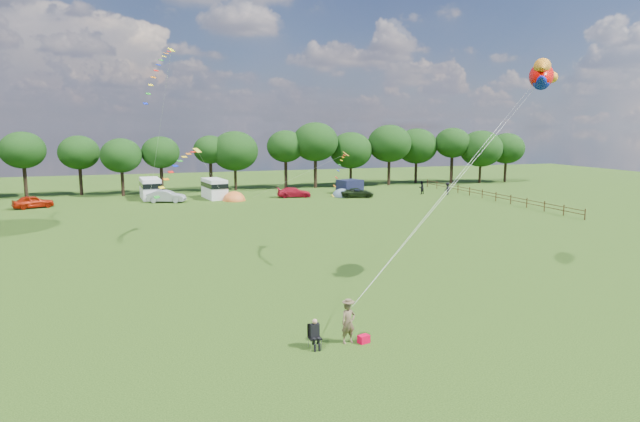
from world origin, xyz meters
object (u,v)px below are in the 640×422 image
object	(u,v)px
campervan_c	(214,188)
walker_a	(421,188)
walker_b	(447,189)
tent_orange	(234,200)
car_a	(33,202)
car_b	(166,196)
fish_kite	(541,75)
car_c	(294,192)
kite_flyer	(348,323)
campervan_b	(150,188)
camp_chair	(314,330)
car_d	(357,193)
tent_greyblue	(342,196)

from	to	relation	value
campervan_c	walker_a	bearing A→B (deg)	-108.05
walker_b	tent_orange	bearing A→B (deg)	-33.89
car_a	car_b	xyz separation A→B (m)	(15.24, 0.23, 0.02)
campervan_c	fish_kite	bearing A→B (deg)	-172.97
car_b	car_c	size ratio (longest dim) A/B	0.99
kite_flyer	campervan_b	bearing A→B (deg)	89.32
car_a	camp_chair	bearing A→B (deg)	-179.03
tent_orange	kite_flyer	distance (m)	48.29
car_b	tent_orange	distance (m)	8.59
car_d	campervan_b	size ratio (longest dim) A/B	0.79
tent_orange	car_b	bearing A→B (deg)	173.94
tent_greyblue	walker_a	size ratio (longest dim) A/B	1.66
car_c	camp_chair	size ratio (longest dim) A/B	3.36
car_c	walker_b	xyz separation A→B (m)	(21.36, -4.20, 0.23)
tent_greyblue	walker_b	distance (m)	15.11
car_b	fish_kite	world-z (taller)	fish_kite
car_d	walker_a	distance (m)	10.04
car_a	camp_chair	distance (m)	52.83
tent_orange	kite_flyer	xyz separation A→B (m)	(-2.30, -48.22, 0.92)
car_b	car_d	distance (m)	25.22
tent_greyblue	walker_b	world-z (taller)	walker_b
car_d	tent_orange	world-z (taller)	car_d
camp_chair	walker_b	size ratio (longest dim) A/B	0.74
walker_b	camp_chair	bearing A→B (deg)	25.71
car_a	car_d	size ratio (longest dim) A/B	0.99
kite_flyer	camp_chair	xyz separation A→B (m)	(-1.60, -0.06, -0.14)
campervan_c	fish_kite	size ratio (longest dim) A/B	1.46
car_a	fish_kite	world-z (taller)	fish_kite
tent_orange	walker_a	distance (m)	26.64
camp_chair	fish_kite	distance (m)	19.84
tent_greyblue	walker_b	bearing A→B (deg)	-11.32
car_c	car_b	bearing A→B (deg)	97.16
walker_a	walker_b	size ratio (longest dim) A/B	1.06
campervan_b	walker_a	bearing A→B (deg)	-105.55
car_d	fish_kite	bearing A→B (deg)	-175.10
camp_chair	car_b	bearing A→B (deg)	94.84
car_c	campervan_c	xyz separation A→B (m)	(-10.53, 2.11, 0.74)
campervan_b	walker_a	distance (m)	37.58
tent_greyblue	fish_kite	size ratio (longest dim) A/B	0.81
car_d	campervan_b	xyz separation A→B (m)	(-26.95, 7.09, 0.86)
car_b	car_a	bearing A→B (deg)	108.52
car_a	car_d	xyz separation A→B (m)	(40.30, -2.56, -0.13)
campervan_c	camp_chair	world-z (taller)	campervan_c
car_d	tent_greyblue	bearing A→B (deg)	58.97
car_a	tent_orange	size ratio (longest dim) A/B	1.36
car_b	walker_a	bearing A→B (deg)	-76.20
tent_greyblue	walker_a	xyz separation A→B (m)	(11.66, -1.10, 0.93)
car_d	camp_chair	xyz separation A→B (m)	(-20.45, -46.39, 0.17)
car_a	tent_orange	xyz separation A→B (m)	(23.75, -0.67, -0.73)
car_d	campervan_b	bearing A→B (deg)	87.34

